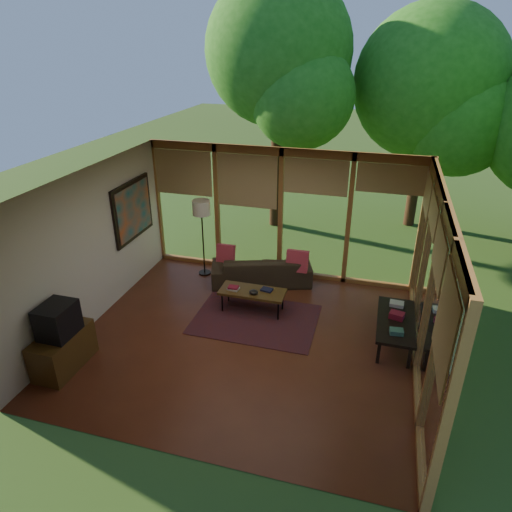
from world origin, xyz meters
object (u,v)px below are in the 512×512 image
(media_cabinet, at_px, (63,350))
(coffee_table, at_px, (252,292))
(sofa, at_px, (261,269))
(television, at_px, (57,320))
(floor_lamp, at_px, (201,212))
(side_console, at_px, (396,322))

(media_cabinet, xyz_separation_m, coffee_table, (2.34, 2.31, 0.09))
(sofa, bearing_deg, television, 38.98)
(floor_lamp, relative_size, side_console, 1.18)
(media_cabinet, distance_m, side_console, 5.26)
(sofa, distance_m, media_cabinet, 4.07)
(media_cabinet, xyz_separation_m, television, (0.02, 0.00, 0.55))
(coffee_table, bearing_deg, side_console, -7.13)
(coffee_table, bearing_deg, television, -135.05)
(sofa, height_order, coffee_table, sofa)
(television, bearing_deg, sofa, 57.46)
(media_cabinet, relative_size, coffee_table, 0.83)
(coffee_table, height_order, side_console, side_console)
(television, bearing_deg, side_console, 22.37)
(floor_lamp, distance_m, coffee_table, 2.07)
(sofa, xyz_separation_m, floor_lamp, (-1.27, 0.03, 1.11))
(sofa, distance_m, television, 4.10)
(television, xyz_separation_m, floor_lamp, (0.91, 3.46, 0.56))
(television, distance_m, floor_lamp, 3.62)
(sofa, xyz_separation_m, television, (-2.19, -3.42, 0.55))
(media_cabinet, distance_m, floor_lamp, 3.75)
(media_cabinet, bearing_deg, side_console, 22.28)
(media_cabinet, height_order, floor_lamp, floor_lamp)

